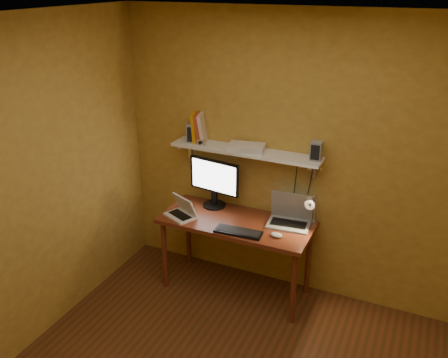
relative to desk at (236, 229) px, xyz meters
The scene contains 14 objects.
room 1.50m from the desk, 70.47° to the right, with size 3.44×3.24×2.64m.
desk is the anchor object (origin of this frame).
wall_shelf 0.72m from the desk, 90.00° to the left, with size 1.40×0.25×0.21m.
monitor 0.51m from the desk, 148.81° to the left, with size 0.53×0.25×0.48m.
laptop 0.51m from the desk, 19.07° to the left, with size 0.40×0.31×0.28m.
netbook 0.53m from the desk, 165.34° to the right, with size 0.33×0.30×0.20m.
keyboard 0.25m from the desk, 61.96° to the right, with size 0.42×0.14×0.02m, color black.
mouse 0.46m from the desk, 16.59° to the right, with size 0.11×0.07×0.04m, color silver.
desk_lamp 0.73m from the desk, 10.81° to the left, with size 0.09×0.23×0.38m.
speaker_left 0.98m from the desk, 160.70° to the left, with size 0.10×0.10×0.18m, color gray.
speaker_right 1.04m from the desk, 17.67° to the left, with size 0.09×0.09×0.17m, color gray.
books 1.00m from the desk, 155.37° to the left, with size 0.18×0.20×0.27m.
shelf_camera 0.86m from the desk, 161.40° to the left, with size 0.09×0.05×0.05m.
router 0.76m from the desk, 85.44° to the left, with size 0.32×0.21×0.05m, color silver.
Camera 1 is at (1.04, -2.25, 2.82)m, focal length 38.00 mm.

